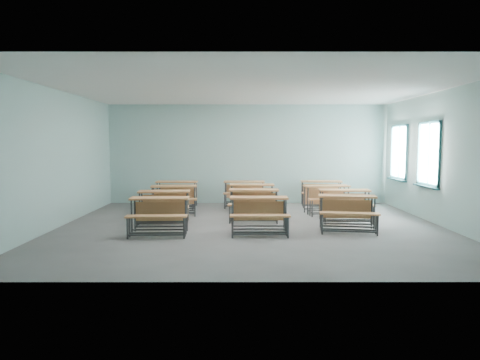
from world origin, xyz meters
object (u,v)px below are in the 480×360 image
(desk_unit_r1c1, at_px, (254,200))
(desk_unit_r2c0, at_px, (174,195))
(desk_unit_r3c1, at_px, (244,190))
(desk_unit_r3c2, at_px, (321,189))
(desk_unit_r1c2, at_px, (345,200))
(desk_unit_r2c1, at_px, (252,194))
(desk_unit_r0c2, at_px, (348,207))
(desk_unit_r3c0, at_px, (176,190))
(desk_unit_r0c1, at_px, (259,209))
(desk_unit_r1c0, at_px, (164,201))
(desk_unit_r2c2, at_px, (328,195))
(desk_unit_r0c0, at_px, (159,210))

(desk_unit_r1c1, xyz_separation_m, desk_unit_r2c0, (-2.18, 0.95, 0.00))
(desk_unit_r3c1, distance_m, desk_unit_r3c2, 2.41)
(desk_unit_r3c1, xyz_separation_m, desk_unit_r3c2, (2.40, 0.10, 0.00))
(desk_unit_r1c2, distance_m, desk_unit_r3c1, 3.50)
(desk_unit_r2c0, bearing_deg, desk_unit_r2c1, 3.25)
(desk_unit_r0c2, bearing_deg, desk_unit_r1c2, 86.55)
(desk_unit_r1c1, bearing_deg, desk_unit_r3c0, 138.24)
(desk_unit_r0c1, relative_size, desk_unit_r3c2, 0.95)
(desk_unit_r1c0, distance_m, desk_unit_r1c2, 4.53)
(desk_unit_r2c0, relative_size, desk_unit_r2c2, 1.00)
(desk_unit_r0c0, height_order, desk_unit_r0c2, same)
(desk_unit_r2c0, bearing_deg, desk_unit_r0c0, -94.58)
(desk_unit_r3c1, bearing_deg, desk_unit_r2c2, -29.34)
(desk_unit_r1c0, distance_m, desk_unit_r1c1, 2.25)
(desk_unit_r1c2, relative_size, desk_unit_r2c0, 0.95)
(desk_unit_r0c1, bearing_deg, desk_unit_r2c2, 51.60)
(desk_unit_r0c2, xyz_separation_m, desk_unit_r2c1, (-2.06, 2.61, 0.00))
(desk_unit_r2c1, relative_size, desk_unit_r3c2, 0.95)
(desk_unit_r0c1, height_order, desk_unit_r1c0, same)
(desk_unit_r3c2, bearing_deg, desk_unit_r0c1, -113.33)
(desk_unit_r0c1, bearing_deg, desk_unit_r0c0, -178.49)
(desk_unit_r1c2, xyz_separation_m, desk_unit_r2c1, (-2.31, 1.41, 0.00))
(desk_unit_r1c1, bearing_deg, desk_unit_r1c0, -168.47)
(desk_unit_r3c0, bearing_deg, desk_unit_r1c1, -41.53)
(desk_unit_r1c2, bearing_deg, desk_unit_r1c1, 179.18)
(desk_unit_r2c1, xyz_separation_m, desk_unit_r3c1, (-0.21, 1.02, 0.00))
(desk_unit_r0c1, height_order, desk_unit_r2c1, same)
(desk_unit_r2c2, bearing_deg, desk_unit_r0c1, -134.62)
(desk_unit_r0c0, distance_m, desk_unit_r2c2, 4.94)
(desk_unit_r0c1, relative_size, desk_unit_r0c2, 0.93)
(desk_unit_r0c0, height_order, desk_unit_r3c1, same)
(desk_unit_r3c2, bearing_deg, desk_unit_r3c0, -173.45)
(desk_unit_r0c2, height_order, desk_unit_r2c1, same)
(desk_unit_r0c2, height_order, desk_unit_r3c1, same)
(desk_unit_r1c1, xyz_separation_m, desk_unit_r2c2, (2.08, 1.00, 0.00))
(desk_unit_r1c0, relative_size, desk_unit_r1c1, 1.01)
(desk_unit_r1c0, bearing_deg, desk_unit_r1c2, -0.43)
(desk_unit_r1c0, relative_size, desk_unit_r2c1, 1.04)
(desk_unit_r0c2, distance_m, desk_unit_r1c1, 2.43)
(desk_unit_r1c1, height_order, desk_unit_r2c2, same)
(desk_unit_r0c0, bearing_deg, desk_unit_r1c0, 93.32)
(desk_unit_r1c0, height_order, desk_unit_r2c1, same)
(desk_unit_r3c1, bearing_deg, desk_unit_r0c0, -114.38)
(desk_unit_r0c1, xyz_separation_m, desk_unit_r3c2, (2.12, 4.01, 0.00))
(desk_unit_r1c0, distance_m, desk_unit_r3c1, 3.35)
(desk_unit_r0c2, relative_size, desk_unit_r2c0, 1.01)
(desk_unit_r0c0, xyz_separation_m, desk_unit_r2c0, (-0.08, 2.59, 0.00))
(desk_unit_r0c2, bearing_deg, desk_unit_r2c1, 136.25)
(desk_unit_r1c0, xyz_separation_m, desk_unit_r3c2, (4.41, 2.78, 0.00))
(desk_unit_r0c1, relative_size, desk_unit_r1c0, 0.96)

